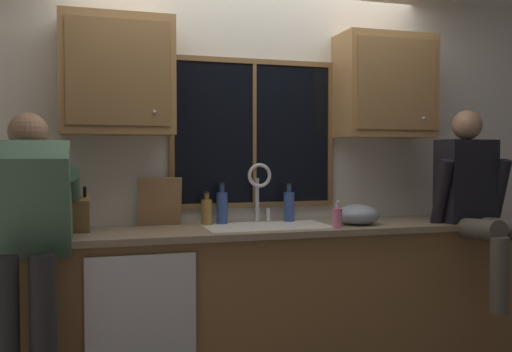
% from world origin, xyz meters
% --- Properties ---
extents(back_wall, '(5.82, 0.12, 2.55)m').
position_xyz_m(back_wall, '(0.00, 0.06, 1.27)').
color(back_wall, silver).
rests_on(back_wall, floor).
extents(window_glass, '(1.10, 0.02, 0.95)m').
position_xyz_m(window_glass, '(0.02, -0.01, 1.52)').
color(window_glass, black).
extents(window_frame_top, '(1.17, 0.02, 0.04)m').
position_xyz_m(window_frame_top, '(0.02, -0.02, 2.02)').
color(window_frame_top, brown).
extents(window_frame_bottom, '(1.17, 0.02, 0.04)m').
position_xyz_m(window_frame_bottom, '(0.02, -0.02, 1.03)').
color(window_frame_bottom, brown).
extents(window_frame_left, '(0.03, 0.02, 0.95)m').
position_xyz_m(window_frame_left, '(-0.55, -0.02, 1.52)').
color(window_frame_left, brown).
extents(window_frame_right, '(0.03, 0.02, 0.95)m').
position_xyz_m(window_frame_right, '(0.59, -0.02, 1.52)').
color(window_frame_right, brown).
extents(window_mullion_center, '(0.02, 0.02, 0.95)m').
position_xyz_m(window_mullion_center, '(0.02, -0.02, 1.52)').
color(window_mullion_center, brown).
extents(lower_cabinet_run, '(3.42, 0.58, 0.88)m').
position_xyz_m(lower_cabinet_run, '(0.00, -0.29, 0.44)').
color(lower_cabinet_run, olive).
rests_on(lower_cabinet_run, floor).
extents(countertop, '(3.48, 0.62, 0.04)m').
position_xyz_m(countertop, '(0.00, -0.31, 0.90)').
color(countertop, gray).
rests_on(countertop, lower_cabinet_run).
extents(dishwasher_front, '(0.60, 0.02, 0.74)m').
position_xyz_m(dishwasher_front, '(-0.80, -0.61, 0.46)').
color(dishwasher_front, white).
extents(upper_cabinet_left, '(0.68, 0.36, 0.72)m').
position_xyz_m(upper_cabinet_left, '(-0.90, -0.17, 1.86)').
color(upper_cabinet_left, '#A87A47').
extents(upper_cabinet_right, '(0.68, 0.36, 0.72)m').
position_xyz_m(upper_cabinet_right, '(0.94, -0.17, 1.86)').
color(upper_cabinet_right, '#A87A47').
extents(sink, '(0.80, 0.46, 0.21)m').
position_xyz_m(sink, '(0.02, -0.30, 0.82)').
color(sink, white).
rests_on(sink, lower_cabinet_run).
extents(faucet, '(0.18, 0.09, 0.40)m').
position_xyz_m(faucet, '(0.03, -0.12, 1.17)').
color(faucet, silver).
rests_on(faucet, countertop).
extents(person_standing, '(0.53, 0.66, 1.60)m').
position_xyz_m(person_standing, '(-1.38, -0.64, 0.98)').
color(person_standing, '#262628').
rests_on(person_standing, floor).
extents(person_sitting_on_counter, '(0.54, 0.62, 1.26)m').
position_xyz_m(person_sitting_on_counter, '(1.39, -0.57, 1.10)').
color(person_sitting_on_counter, '#595147').
rests_on(person_sitting_on_counter, countertop).
extents(knife_block, '(0.12, 0.18, 0.32)m').
position_xyz_m(knife_block, '(-1.13, -0.28, 1.03)').
color(knife_block, olive).
rests_on(knife_block, countertop).
extents(cutting_board, '(0.28, 0.09, 0.31)m').
position_xyz_m(cutting_board, '(-0.64, -0.08, 1.07)').
color(cutting_board, '#997047').
rests_on(cutting_board, countertop).
extents(mixing_bowl, '(0.28, 0.28, 0.14)m').
position_xyz_m(mixing_bowl, '(0.62, -0.38, 0.98)').
color(mixing_bowl, '#8C99A8').
rests_on(mixing_bowl, countertop).
extents(soap_dispenser, '(0.06, 0.07, 0.17)m').
position_xyz_m(soap_dispenser, '(0.41, -0.52, 0.99)').
color(soap_dispenser, pink).
rests_on(soap_dispenser, countertop).
extents(bottle_green_glass, '(0.07, 0.07, 0.22)m').
position_xyz_m(bottle_green_glass, '(-0.34, -0.13, 1.01)').
color(bottle_green_glass, olive).
rests_on(bottle_green_glass, countertop).
extents(bottle_tall_clear, '(0.07, 0.07, 0.26)m').
position_xyz_m(bottle_tall_clear, '(0.24, -0.12, 1.03)').
color(bottle_tall_clear, '#334C8C').
rests_on(bottle_tall_clear, countertop).
extents(bottle_amber_small, '(0.07, 0.07, 0.27)m').
position_xyz_m(bottle_amber_small, '(-0.23, -0.11, 1.03)').
color(bottle_amber_small, '#334C8C').
rests_on(bottle_amber_small, countertop).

